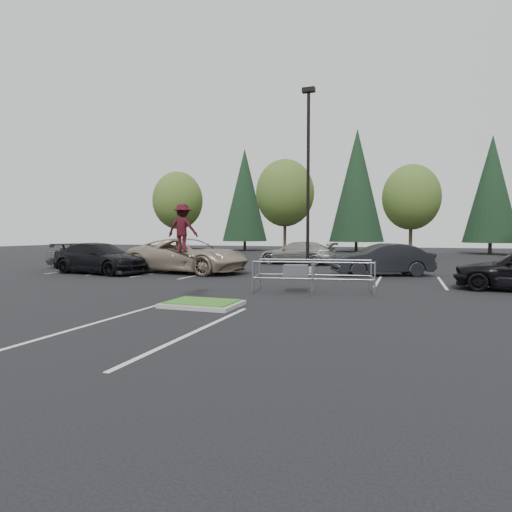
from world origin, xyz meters
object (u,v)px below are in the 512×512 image
(conif_a, at_px, (245,195))
(conif_c, at_px, (492,189))
(decid_c, at_px, (411,199))
(car_l_black, at_px, (99,258))
(cart_corral, at_px, (300,272))
(decid_b, at_px, (285,195))
(light_pole, at_px, (308,190))
(car_r_charc, at_px, (382,260))
(conif_b, at_px, (357,185))
(decid_a, at_px, (178,202))
(car_far_silver, at_px, (297,253))
(car_l_tan, at_px, (188,255))
(skateboarder, at_px, (183,229))
(car_l_grey, at_px, (80,256))

(conif_a, height_order, conif_c, conif_a)
(decid_c, distance_m, car_l_black, 27.77)
(conif_a, xyz_separation_m, cart_corral, (16.02, -36.08, -6.33))
(decid_b, xyz_separation_m, cart_corral, (8.03, -26.61, -5.28))
(light_pole, xyz_separation_m, conif_c, (13.50, 27.50, 2.29))
(light_pole, distance_m, car_r_charc, 5.49)
(conif_b, bearing_deg, cart_corral, -86.84)
(cart_corral, bearing_deg, car_r_charc, 62.70)
(decid_a, height_order, conif_a, conif_a)
(light_pole, distance_m, decid_c, 18.67)
(decid_b, distance_m, cart_corral, 28.29)
(decid_a, distance_m, conif_a, 10.85)
(conif_b, xyz_separation_m, car_far_silver, (-1.60, -22.50, -7.05))
(light_pole, height_order, decid_c, light_pole)
(conif_a, height_order, car_l_tan, conif_a)
(light_pole, relative_size, decid_c, 1.21)
(skateboarder, bearing_deg, light_pole, -101.41)
(car_r_charc, bearing_deg, conif_b, 167.03)
(conif_a, bearing_deg, light_pole, -62.62)
(skateboarder, bearing_deg, decid_b, -83.38)
(cart_corral, distance_m, car_l_grey, 16.68)
(decid_a, height_order, car_far_silver, decid_a)
(car_r_charc, bearing_deg, car_l_grey, -107.11)
(conif_b, bearing_deg, conif_a, -177.95)
(skateboarder, height_order, car_l_tan, skateboarder)
(decid_a, height_order, conif_c, conif_c)
(decid_a, bearing_deg, car_l_black, -70.38)
(decid_c, height_order, car_l_tan, decid_c)
(light_pole, bearing_deg, car_far_silver, 109.25)
(conif_c, distance_m, car_far_silver, 27.24)
(car_r_charc, bearing_deg, decid_c, 153.56)
(car_l_black, xyz_separation_m, car_l_grey, (-3.50, 2.46, -0.09))
(decid_a, relative_size, conif_b, 0.61)
(decid_c, relative_size, car_far_silver, 1.53)
(decid_c, distance_m, car_l_tan, 23.75)
(conif_b, xyz_separation_m, car_l_tan, (-5.70, -30.90, -6.90))
(decid_c, height_order, skateboarder, decid_c)
(conif_a, xyz_separation_m, car_l_tan, (8.30, -30.40, -6.15))
(car_l_tan, height_order, car_r_charc, car_l_tan)
(conif_b, distance_m, car_l_black, 35.13)
(conif_a, bearing_deg, conif_c, -1.02)
(decid_a, distance_m, car_r_charc, 29.54)
(decid_b, xyz_separation_m, car_l_grey, (-7.49, -20.51, -5.30))
(decid_a, height_order, conif_b, conif_b)
(light_pole, relative_size, car_far_silver, 1.84)
(decid_a, bearing_deg, car_l_tan, -58.92)
(decid_a, height_order, car_l_tan, decid_a)
(car_l_tan, relative_size, car_l_grey, 1.58)
(light_pole, xyz_separation_m, skateboarder, (-1.70, -11.00, -2.23))
(conif_c, xyz_separation_m, car_l_tan, (-19.70, -29.90, -5.90))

